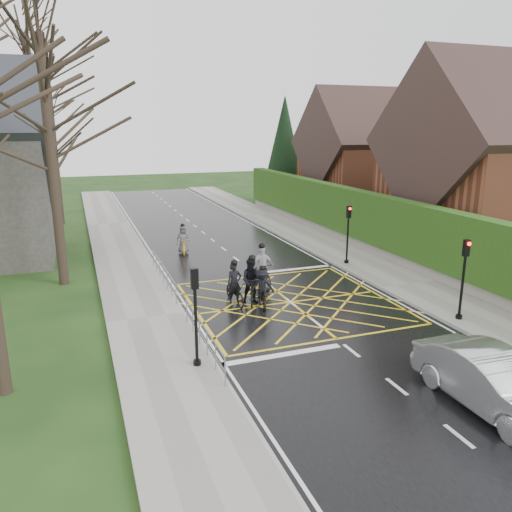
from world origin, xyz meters
TOP-DOWN VIEW (x-y plane):
  - ground at (0.00, 0.00)m, footprint 120.00×120.00m
  - road at (0.00, 0.00)m, footprint 9.00×80.00m
  - sidewalk_right at (6.00, 0.00)m, footprint 3.00×80.00m
  - sidewalk_left at (-6.00, 0.00)m, footprint 3.00×80.00m
  - stone_wall at (7.75, 6.00)m, footprint 0.50×38.00m
  - hedge at (7.75, 6.00)m, footprint 0.90×38.00m
  - house_near at (14.75, 4.00)m, footprint 11.80×9.80m
  - house_far at (14.75, 18.00)m, footprint 9.80×8.80m
  - conifer at (10.75, 26.00)m, footprint 4.60×4.60m
  - tree_near at (-9.00, 6.00)m, footprint 9.24×9.24m
  - tree_mid at (-10.00, 14.00)m, footprint 10.08×10.08m
  - tree_far at (-9.30, 22.00)m, footprint 8.40×8.40m
  - railing_south at (-4.65, -3.50)m, footprint 0.05×5.04m
  - railing_north at (-4.65, 4.00)m, footprint 0.05×6.04m
  - traffic_light_ne at (5.10, 4.20)m, footprint 0.24×0.31m
  - traffic_light_se at (5.10, -4.20)m, footprint 0.24×0.31m
  - traffic_light_sw at (-5.10, -4.50)m, footprint 0.24×0.31m
  - cyclist_rear at (-2.24, 0.67)m, footprint 0.79×1.98m
  - cyclist_back at (-1.55, 0.44)m, footprint 1.35×2.16m
  - cyclist_mid at (-1.24, 0.02)m, footprint 1.13×1.86m
  - cyclist_front at (-0.40, 2.34)m, footprint 1.13×2.09m
  - cyclist_lead at (-2.49, 9.77)m, footprint 0.91×1.89m
  - car at (1.63, -9.29)m, footprint 1.66×4.70m

SIDE VIEW (x-z plane):
  - ground at x=0.00m, z-range 0.00..0.00m
  - road at x=0.00m, z-range 0.00..0.01m
  - sidewalk_right at x=6.00m, z-range 0.00..0.15m
  - sidewalk_left at x=-6.00m, z-range 0.00..0.15m
  - stone_wall at x=7.75m, z-range 0.00..0.70m
  - cyclist_rear at x=-2.24m, z-range -0.33..1.55m
  - cyclist_lead at x=-2.49m, z-range -0.27..1.50m
  - cyclist_mid at x=-1.24m, z-range -0.23..1.48m
  - cyclist_front at x=-0.40m, z-range -0.27..1.81m
  - car at x=1.63m, z-range 0.00..1.54m
  - railing_south at x=-4.65m, z-range 0.27..1.29m
  - railing_north at x=-4.65m, z-range 0.27..1.30m
  - cyclist_back at x=-1.55m, z-range -0.26..1.84m
  - traffic_light_ne at x=5.10m, z-range 0.06..3.27m
  - traffic_light_se at x=5.10m, z-range 0.06..3.27m
  - traffic_light_sw at x=-5.10m, z-range 0.06..3.27m
  - hedge at x=7.75m, z-range 0.70..3.50m
  - house_far at x=14.75m, z-range -0.79..9.51m
  - house_near at x=14.75m, z-range -0.92..10.38m
  - conifer at x=10.75m, z-range -0.01..9.99m
  - tree_far at x=-9.30m, z-range 1.99..12.39m
  - tree_near at x=-9.00m, z-range 2.19..13.63m
  - tree_mid at x=-10.00m, z-range 2.39..14.87m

